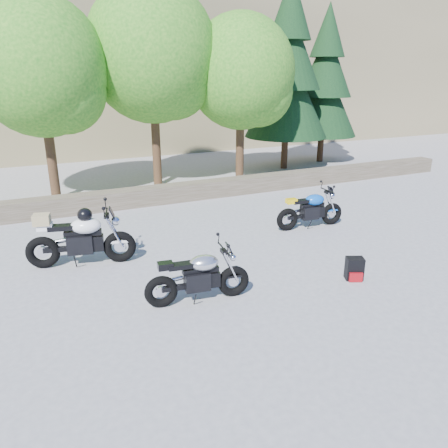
% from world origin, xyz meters
% --- Properties ---
extents(ground, '(90.00, 90.00, 0.00)m').
position_xyz_m(ground, '(0.00, 0.00, 0.00)').
color(ground, gray).
rests_on(ground, ground).
extents(stone_wall, '(22.00, 0.55, 0.50)m').
position_xyz_m(stone_wall, '(0.00, 5.50, 0.25)').
color(stone_wall, '#4C4333').
rests_on(stone_wall, ground).
extents(hillside, '(80.00, 30.00, 15.00)m').
position_xyz_m(hillside, '(3.00, 28.00, 7.50)').
color(hillside, '#746948').
rests_on(hillside, ground).
extents(tree_decid_left, '(3.67, 3.67, 5.62)m').
position_xyz_m(tree_decid_left, '(-2.39, 7.14, 3.63)').
color(tree_decid_left, '#382314').
rests_on(tree_decid_left, ground).
extents(tree_decid_mid, '(4.08, 4.08, 6.24)m').
position_xyz_m(tree_decid_mid, '(0.91, 7.54, 4.04)').
color(tree_decid_mid, '#382314').
rests_on(tree_decid_mid, ground).
extents(tree_decid_right, '(3.54, 3.54, 5.41)m').
position_xyz_m(tree_decid_right, '(3.71, 6.94, 3.50)').
color(tree_decid_right, '#382314').
rests_on(tree_decid_right, ground).
extents(conifer_near, '(3.17, 3.17, 7.06)m').
position_xyz_m(conifer_near, '(6.20, 8.20, 3.68)').
color(conifer_near, '#382314').
rests_on(conifer_near, ground).
extents(conifer_far, '(2.82, 2.82, 6.27)m').
position_xyz_m(conifer_far, '(8.40, 8.80, 3.27)').
color(conifer_far, '#382314').
rests_on(conifer_far, ground).
extents(silver_bike, '(1.78, 0.56, 0.90)m').
position_xyz_m(silver_bike, '(-0.92, -0.43, 0.44)').
color(silver_bike, black).
rests_on(silver_bike, ground).
extents(white_bike, '(2.08, 0.76, 1.16)m').
position_xyz_m(white_bike, '(-2.47, 1.91, 0.57)').
color(white_bike, black).
rests_on(white_bike, ground).
extents(blue_bike, '(1.81, 0.57, 0.91)m').
position_xyz_m(blue_bike, '(2.93, 1.85, 0.44)').
color(blue_bike, black).
rests_on(blue_bike, ground).
extents(backpack, '(0.37, 0.36, 0.42)m').
position_xyz_m(backpack, '(1.97, -0.87, 0.20)').
color(backpack, black).
rests_on(backpack, ground).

